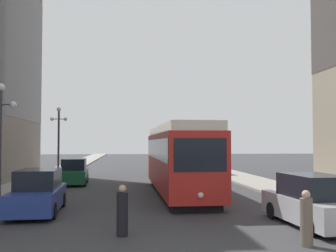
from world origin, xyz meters
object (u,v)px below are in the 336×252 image
object	(u,v)px
pedestrian_crossing_far	(122,212)
lamp_post_left_far	(59,131)
transit_bus	(185,152)
streetcar	(178,157)
pedestrian_crossing_near	(306,220)
parked_car_left_near	(38,193)
parked_car_right_far	(312,202)
parked_car_left_mid	(74,172)
lamp_post_left_near	(0,125)

from	to	relation	value
pedestrian_crossing_far	lamp_post_left_far	xyz separation A→B (m)	(-5.45, 21.19, 3.17)
pedestrian_crossing_far	lamp_post_left_far	distance (m)	22.11
transit_bus	pedestrian_crossing_far	xyz separation A→B (m)	(-6.29, -28.88, -1.20)
streetcar	pedestrian_crossing_near	size ratio (longest dim) A/B	8.80
streetcar	parked_car_left_near	distance (m)	8.89
pedestrian_crossing_far	parked_car_left_near	bearing A→B (deg)	128.99
parked_car_left_near	lamp_post_left_far	bearing A→B (deg)	94.54
pedestrian_crossing_far	parked_car_right_far	bearing A→B (deg)	8.33
parked_car_left_mid	pedestrian_crossing_near	bearing A→B (deg)	-66.57
parked_car_left_near	pedestrian_crossing_near	bearing A→B (deg)	-38.02
parked_car_left_near	lamp_post_left_far	size ratio (longest dim) A/B	0.85
streetcar	pedestrian_crossing_far	distance (m)	10.87
transit_bus	pedestrian_crossing_near	size ratio (longest dim) A/B	7.81
parked_car_left_near	pedestrian_crossing_near	world-z (taller)	parked_car_left_near
lamp_post_left_near	parked_car_left_mid	bearing A→B (deg)	79.90
parked_car_left_near	pedestrian_crossing_far	xyz separation A→B (m)	(3.55, -4.58, -0.10)
parked_car_left_mid	lamp_post_left_near	world-z (taller)	lamp_post_left_near
streetcar	lamp_post_left_far	xyz separation A→B (m)	(-8.57, 10.86, 1.82)
parked_car_left_mid	parked_car_right_far	distance (m)	18.50
lamp_post_left_near	pedestrian_crossing_near	bearing A→B (deg)	-34.76
pedestrian_crossing_far	lamp_post_left_near	distance (m)	8.37
streetcar	parked_car_right_far	world-z (taller)	streetcar
parked_car_right_far	pedestrian_crossing_near	world-z (taller)	parked_car_right_far
parked_car_right_far	parked_car_left_mid	bearing A→B (deg)	-59.57
streetcar	parked_car_left_near	world-z (taller)	streetcar
parked_car_left_mid	lamp_post_left_far	world-z (taller)	lamp_post_left_far
parked_car_left_mid	parked_car_right_far	size ratio (longest dim) A/B	0.93
streetcar	pedestrian_crossing_near	bearing A→B (deg)	-80.48
lamp_post_left_far	lamp_post_left_near	bearing A→B (deg)	-90.00
pedestrian_crossing_near	streetcar	bearing A→B (deg)	134.10
transit_bus	parked_car_right_far	world-z (taller)	transit_bus
streetcar	transit_bus	world-z (taller)	streetcar
lamp_post_left_far	parked_car_left_near	bearing A→B (deg)	-83.48
transit_bus	pedestrian_crossing_near	distance (m)	30.72
parked_car_left_near	lamp_post_left_near	distance (m)	3.60
parked_car_left_near	lamp_post_left_near	world-z (taller)	lamp_post_left_near
parked_car_left_near	parked_car_right_far	distance (m)	10.88
streetcar	lamp_post_left_far	size ratio (longest dim) A/B	2.42
streetcar	transit_bus	size ratio (longest dim) A/B	1.13
parked_car_left_mid	parked_car_right_far	bearing A→B (deg)	-58.97
transit_bus	lamp_post_left_near	xyz separation A→B (m)	(-11.74, -23.28, 1.78)
parked_car_left_mid	lamp_post_left_near	distance (m)	11.20
lamp_post_left_near	lamp_post_left_far	xyz separation A→B (m)	(0.00, 15.59, 0.19)
pedestrian_crossing_near	lamp_post_left_far	xyz separation A→B (m)	(-10.67, 22.99, 3.18)
lamp_post_left_far	streetcar	bearing A→B (deg)	-51.75
parked_car_right_far	transit_bus	bearing A→B (deg)	-92.32
streetcar	parked_car_left_near	bearing A→B (deg)	-139.58
streetcar	lamp_post_left_near	size ratio (longest dim) A/B	2.56
transit_bus	pedestrian_crossing_far	size ratio (longest dim) A/B	7.70
parked_car_left_mid	pedestrian_crossing_far	distance (m)	16.64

